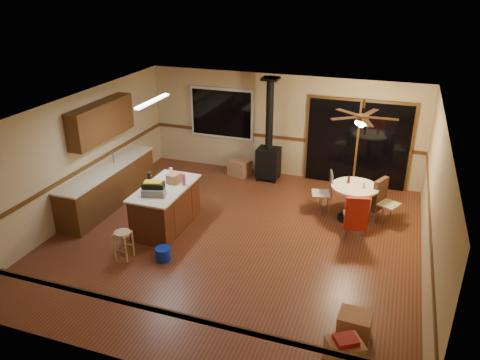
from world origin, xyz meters
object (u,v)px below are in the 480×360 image
at_px(blue_bucket, 163,254).
at_px(box_corner_b, 354,325).
at_px(toolbox_black, 154,188).
at_px(box_under_window, 240,168).
at_px(box_corner_a, 344,352).
at_px(chair_near, 356,213).
at_px(kitchen_island, 166,207).
at_px(chair_left, 327,188).
at_px(bar_stool, 124,245).
at_px(toolbox_grey, 154,192).
at_px(dining_table, 354,197).
at_px(wood_stove, 269,152).
at_px(chair_right, 381,195).

relative_size(blue_bucket, box_corner_b, 0.64).
bearing_deg(blue_bucket, toolbox_black, 125.31).
relative_size(box_under_window, box_corner_a, 1.13).
bearing_deg(chair_near, box_corner_b, -83.32).
distance_m(kitchen_island, chair_left, 3.45).
distance_m(chair_near, box_corner_a, 3.30).
relative_size(bar_stool, blue_bucket, 1.86).
height_order(toolbox_grey, box_corner_a, toolbox_grey).
distance_m(toolbox_grey, box_corner_a, 4.62).
relative_size(dining_table, box_under_window, 1.91).
height_order(toolbox_grey, blue_bucket, toolbox_grey).
xyz_separation_m(wood_stove, bar_stool, (-1.50, -4.36, -0.46)).
bearing_deg(box_corner_a, bar_stool, 163.45).
relative_size(toolbox_black, dining_table, 0.43).
relative_size(toolbox_grey, dining_table, 0.44).
bearing_deg(toolbox_black, dining_table, 27.98).
height_order(dining_table, box_under_window, dining_table).
height_order(bar_stool, chair_left, chair_left).
bearing_deg(bar_stool, box_corner_a, -16.55).
xyz_separation_m(box_corner_a, box_corner_b, (0.06, 0.57, 0.01)).
xyz_separation_m(chair_left, chair_right, (1.13, 0.00, 0.01)).
height_order(dining_table, chair_near, chair_near).
bearing_deg(toolbox_grey, chair_near, 16.48).
distance_m(blue_bucket, dining_table, 4.13).
height_order(toolbox_black, chair_left, toolbox_black).
relative_size(chair_near, box_corner_a, 1.54).
bearing_deg(chair_right, toolbox_grey, -152.95).
xyz_separation_m(kitchen_island, blue_bucket, (0.51, -1.13, -0.33)).
height_order(toolbox_grey, chair_left, toolbox_grey).
distance_m(kitchen_island, toolbox_black, 0.66).
relative_size(chair_left, box_corner_a, 1.13).
distance_m(box_corner_a, box_corner_b, 0.57).
bearing_deg(kitchen_island, chair_near, 10.80).
bearing_deg(box_corner_a, box_under_window, 121.60).
bearing_deg(toolbox_black, box_corner_a, -28.73).
xyz_separation_m(bar_stool, chair_right, (4.32, 3.03, 0.32)).
distance_m(toolbox_grey, toolbox_black, 0.08).
bearing_deg(box_corner_b, bar_stool, 171.01).
xyz_separation_m(bar_stool, chair_near, (3.93, 2.02, 0.32)).
xyz_separation_m(wood_stove, chair_left, (1.69, -1.33, -0.14)).
distance_m(wood_stove, box_corner_b, 5.76).
distance_m(toolbox_grey, blue_bucket, 1.24).
bearing_deg(wood_stove, chair_right, -25.25).
xyz_separation_m(wood_stove, box_under_window, (-0.77, 0.01, -0.52)).
relative_size(dining_table, box_corner_a, 2.15).
bearing_deg(dining_table, blue_bucket, -138.54).
xyz_separation_m(kitchen_island, wood_stove, (1.30, 3.05, 0.28)).
height_order(wood_stove, chair_left, wood_stove).
relative_size(blue_bucket, dining_table, 0.30).
bearing_deg(bar_stool, box_under_window, 80.53).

